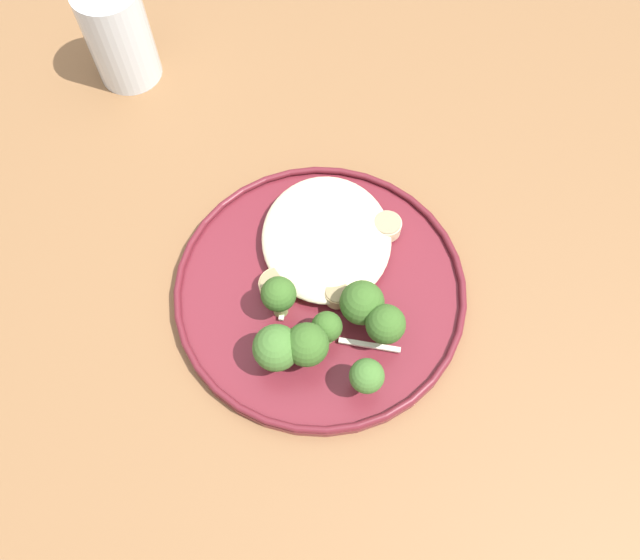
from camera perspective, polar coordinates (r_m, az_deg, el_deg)
ground at (r=1.35m, az=1.02°, el=-14.48°), size 6.00×6.00×0.00m
wooden_dining_table at (r=0.72m, az=1.87°, el=-3.78°), size 1.40×1.00×0.74m
dinner_plate at (r=0.64m, az=0.00°, el=-0.45°), size 0.29×0.29×0.02m
noodle_bed at (r=0.65m, az=0.58°, el=3.80°), size 0.15×0.13×0.03m
seared_scallop_tiny_bay at (r=0.64m, az=-1.29°, el=3.00°), size 0.03×0.03×0.02m
seared_scallop_large_seared at (r=0.65m, az=3.53°, el=2.72°), size 0.03×0.03×0.01m
seared_scallop_half_hidden at (r=0.65m, az=0.59°, el=3.80°), size 0.03×0.03×0.02m
seared_scallop_on_noodles at (r=0.66m, az=5.97°, el=4.78°), size 0.03×0.03×0.02m
seared_scallop_rear_pale at (r=0.62m, az=1.53°, el=-1.31°), size 0.02×0.02×0.02m
seared_scallop_left_edge at (r=0.63m, az=-3.85°, el=-0.16°), size 0.04×0.04×0.01m
broccoli_floret_center_pile at (r=0.58m, az=-1.18°, el=-5.82°), size 0.04×0.04×0.06m
broccoli_floret_small_sprig at (r=0.59m, az=0.61°, el=-4.26°), size 0.03×0.03×0.04m
broccoli_floret_split_head at (r=0.57m, az=4.17°, el=-8.57°), size 0.03×0.03×0.05m
broccoli_floret_rear_charred at (r=0.60m, az=3.75°, el=-2.08°), size 0.04×0.04×0.05m
broccoli_floret_left_leaning at (r=0.58m, az=-3.92°, el=-6.07°), size 0.04×0.04×0.06m
broccoli_floret_right_tilted at (r=0.59m, az=5.84°, el=-4.01°), size 0.04×0.04×0.06m
broccoli_floret_tall_stalk at (r=0.59m, az=-3.69°, el=-1.40°), size 0.03×0.03×0.06m
onion_sliver_pale_crescent at (r=0.63m, az=-3.14°, el=-1.42°), size 0.05×0.01×0.00m
onion_sliver_short_strip at (r=0.61m, az=4.43°, el=-5.80°), size 0.02×0.06×0.00m
water_glass at (r=0.81m, az=-17.33°, el=19.67°), size 0.07×0.07×0.12m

